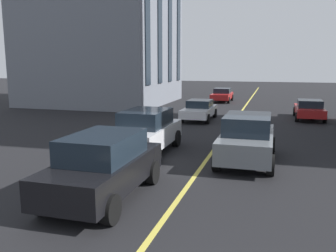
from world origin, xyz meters
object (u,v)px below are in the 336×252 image
(car_white_parked_b, at_px, (146,131))
(car_black_trailing, at_px, (104,165))
(car_red_parked_a, at_px, (222,95))
(car_red_far, at_px, (309,109))
(car_white_mid, at_px, (199,110))
(car_grey_near, at_px, (247,138))

(car_white_parked_b, relative_size, car_black_trailing, 1.00)
(car_red_parked_a, height_order, car_black_trailing, car_black_trailing)
(car_red_far, xyz_separation_m, car_white_mid, (-2.49, 7.32, 0.00))
(car_grey_near, relative_size, car_white_mid, 1.07)
(car_red_parked_a, height_order, car_white_mid, same)
(car_grey_near, distance_m, car_white_mid, 10.85)
(car_black_trailing, bearing_deg, car_white_mid, 1.27)
(car_red_far, relative_size, car_white_mid, 1.00)
(car_red_parked_a, distance_m, car_white_mid, 12.56)
(car_red_far, distance_m, car_black_trailing, 18.99)
(car_grey_near, bearing_deg, car_black_trailing, 144.32)
(car_white_parked_b, height_order, car_grey_near, same)
(car_black_trailing, xyz_separation_m, car_white_mid, (15.16, 0.34, -0.27))
(car_black_trailing, bearing_deg, car_red_far, -21.58)
(car_white_parked_b, xyz_separation_m, car_white_mid, (9.79, -0.33, -0.27))
(car_white_mid, bearing_deg, car_grey_near, -158.47)
(car_grey_near, xyz_separation_m, car_red_parked_a, (22.65, 4.18, -0.27))
(car_white_parked_b, bearing_deg, car_black_trailing, -172.93)
(car_black_trailing, relative_size, car_white_mid, 1.07)
(car_red_far, height_order, car_white_mid, same)
(car_red_far, xyz_separation_m, car_black_trailing, (-17.66, 6.98, 0.27))
(car_white_parked_b, xyz_separation_m, car_red_far, (12.28, -7.65, -0.27))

